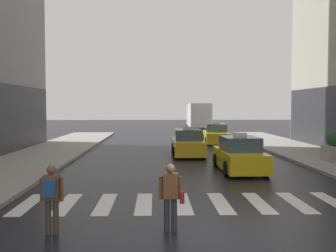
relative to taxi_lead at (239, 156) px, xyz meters
The scene contains 9 objects.
ground_plane 9.43m from the taxi_lead, 105.30° to the right, with size 160.00×160.00×0.00m, color black.
crosswalk_markings 6.59m from the taxi_lead, 112.24° to the right, with size 11.30×2.80×0.01m.
taxi_lead is the anchor object (origin of this frame).
taxi_second 6.25m from the taxi_lead, 107.94° to the left, with size 1.96×4.56×1.80m.
taxi_third 13.71m from the taxi_lead, 85.95° to the left, with size 2.12×4.63×1.80m.
box_truck 25.51m from the taxi_lead, 88.16° to the left, with size 2.33×7.56×3.35m.
pedestrian_with_backpack 11.05m from the taxi_lead, 125.19° to the right, with size 0.55×0.43×1.65m.
pedestrian_with_handbag 9.56m from the taxi_lead, 111.76° to the right, with size 0.60×0.24×1.65m.
planter_mid_block 5.99m from the taxi_lead, 21.88° to the left, with size 1.10×1.10×1.60m.
Camera 1 is at (-1.43, -9.25, 3.03)m, focal length 42.45 mm.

